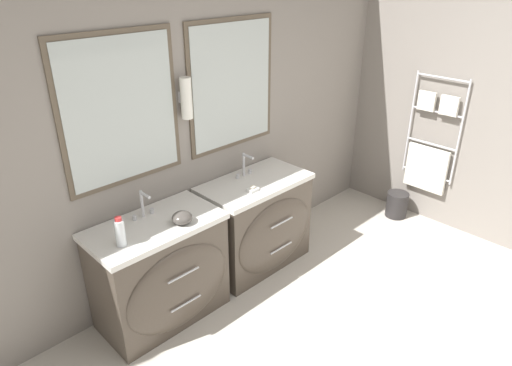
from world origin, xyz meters
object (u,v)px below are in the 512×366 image
(toiletry_bottle, at_px, (120,232))
(waste_bin, at_px, (397,204))
(amenity_bowl, at_px, (182,218))
(vanity_left, at_px, (162,272))
(vanity_right, at_px, (258,223))

(toiletry_bottle, relative_size, waste_bin, 0.78)
(amenity_bowl, relative_size, waste_bin, 0.53)
(vanity_left, distance_m, vanity_right, 0.97)
(amenity_bowl, bearing_deg, waste_bin, -7.51)
(amenity_bowl, height_order, waste_bin, amenity_bowl)
(vanity_left, height_order, toiletry_bottle, toiletry_bottle)
(waste_bin, bearing_deg, amenity_bowl, 172.49)
(vanity_left, bearing_deg, toiletry_bottle, -169.99)
(vanity_right, bearing_deg, vanity_left, 180.00)
(vanity_right, height_order, toiletry_bottle, toiletry_bottle)
(vanity_right, bearing_deg, waste_bin, -14.52)
(vanity_right, xyz_separation_m, toiletry_bottle, (-1.26, -0.05, 0.49))
(vanity_right, distance_m, toiletry_bottle, 1.35)
(vanity_left, relative_size, amenity_bowl, 6.59)
(vanity_left, distance_m, waste_bin, 2.64)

